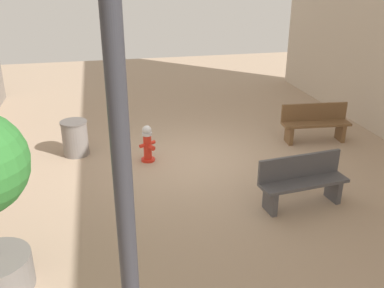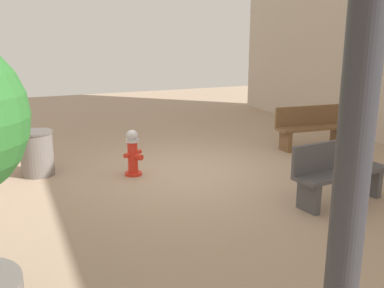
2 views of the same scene
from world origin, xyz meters
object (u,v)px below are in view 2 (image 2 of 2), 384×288
(bench_near, at_px, (311,126))
(bench_far, at_px, (339,171))
(fire_hydrant, at_px, (133,153))
(trash_bin, at_px, (37,153))

(bench_near, distance_m, bench_far, 3.29)
(fire_hydrant, xyz_separation_m, trash_bin, (1.61, -0.72, -0.01))
(fire_hydrant, distance_m, bench_far, 3.57)
(trash_bin, bearing_deg, bench_far, 141.99)
(trash_bin, bearing_deg, bench_near, 175.77)
(fire_hydrant, height_order, bench_near, bench_near)
(fire_hydrant, bearing_deg, bench_far, 135.20)
(fire_hydrant, relative_size, bench_far, 0.50)
(fire_hydrant, distance_m, trash_bin, 1.76)
(bench_far, height_order, trash_bin, bench_far)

